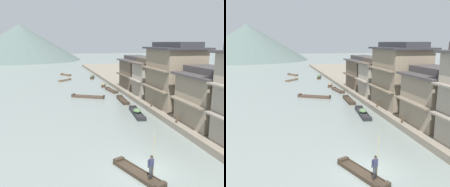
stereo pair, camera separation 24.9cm
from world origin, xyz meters
The scene contains 19 objects.
ground_plane centered at (0.00, 0.00, 0.00)m, with size 400.00×400.00×0.00m, color gray.
riverbank_right centered at (15.32, 30.00, 0.35)m, with size 18.00×110.00×0.69m, color slate.
boat_foreground_poled centered at (-0.79, -0.58, 0.14)m, with size 2.69×4.78×0.41m.
boatman_person centered at (-0.29, -1.78, 1.42)m, with size 0.53×0.36×3.04m.
boat_moored_nearest centered at (4.47, 49.42, 0.23)m, with size 2.06×5.51×0.71m.
boat_moored_second centered at (-2.07, 56.60, 0.15)m, with size 3.01×3.70×0.44m.
boat_moored_third centered at (-2.98, 46.28, 0.14)m, with size 3.39×3.44×0.40m.
boat_moored_far centered at (4.72, 21.67, 0.16)m, with size 1.38×5.45×0.49m.
boat_midriver_drifting centered at (4.34, 13.81, 0.28)m, with size 1.83×5.89×0.83m.
boat_midriver_upstream centered at (-0.38, 25.66, 0.17)m, with size 5.58×3.71×0.52m.
boat_upstream_distant centered at (4.62, 35.98, 0.23)m, with size 1.72×3.62×0.65m.
boat_crossing_west centered at (4.94, 30.09, 0.18)m, with size 1.57×4.91×0.54m.
house_waterfront_second centered at (10.12, 6.45, 3.69)m, with size 6.84×6.91×6.14m.
house_waterfront_tall centered at (9.94, 14.76, 4.99)m, with size 6.50×8.40×8.74m.
house_waterfront_narrow centered at (9.76, 22.32, 3.71)m, with size 6.11×5.96×6.14m.
house_waterfront_far centered at (9.99, 29.32, 3.69)m, with size 6.58×7.99×6.14m.
mooring_post_dock_near centered at (6.67, 7.56, 1.13)m, with size 0.20×0.20×0.88m, color #473828.
mooring_post_dock_mid centered at (6.67, 14.63, 1.13)m, with size 0.20×0.20×0.87m, color #473828.
hill_far_west centered at (-21.07, 127.12, 9.47)m, with size 63.80×63.80×18.95m, color #4C5B56.
Camera 2 is at (-6.36, -16.06, 9.37)m, focal length 39.87 mm.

